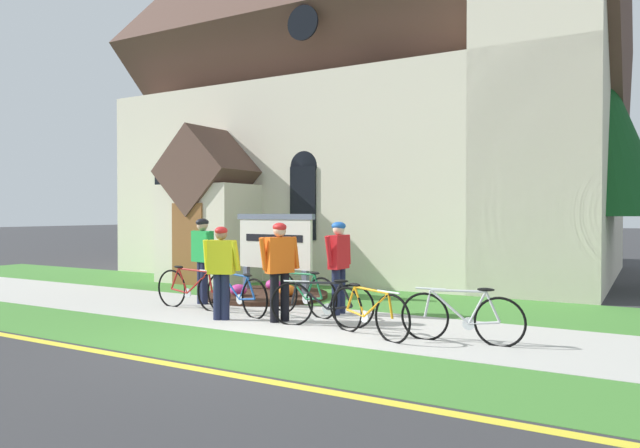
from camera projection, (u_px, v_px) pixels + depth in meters
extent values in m
plane|color=#333335|center=(362.00, 305.00, 11.63)|extent=(140.00, 140.00, 0.00)
cube|color=#B7B5AD|center=(187.00, 308.00, 11.27)|extent=(32.00, 2.73, 0.01)
cube|color=#427F33|center=(90.00, 327.00, 9.33)|extent=(32.00, 1.77, 0.01)
cube|color=#427F33|center=(271.00, 291.00, 13.74)|extent=(24.00, 2.96, 0.01)
cube|color=yellow|center=(31.00, 339.00, 8.43)|extent=(28.00, 0.16, 0.01)
cube|color=beige|center=(378.00, 186.00, 19.05)|extent=(13.91, 9.42, 5.47)
cube|color=brown|center=(379.00, 47.00, 18.96)|extent=(14.41, 9.59, 9.59)
cube|color=beige|center=(542.00, 25.00, 13.29)|extent=(2.72, 2.72, 12.34)
cube|color=beige|center=(208.00, 233.00, 15.55)|extent=(2.40, 1.60, 2.60)
cube|color=brown|center=(208.00, 172.00, 15.52)|extent=(2.40, 1.80, 2.40)
cube|color=brown|center=(187.00, 244.00, 14.84)|extent=(1.00, 0.06, 2.10)
cube|color=black|center=(165.00, 205.00, 17.38)|extent=(0.76, 0.06, 1.90)
cone|color=black|center=(165.00, 173.00, 17.36)|extent=(0.80, 0.06, 0.80)
cube|color=black|center=(303.00, 203.00, 14.95)|extent=(0.76, 0.06, 1.90)
cone|color=black|center=(303.00, 166.00, 14.93)|extent=(0.80, 0.06, 0.80)
cylinder|color=black|center=(303.00, 23.00, 14.87)|extent=(0.90, 0.06, 0.90)
cube|color=slate|center=(246.00, 279.00, 13.44)|extent=(0.12, 0.12, 0.61)
cube|color=slate|center=(305.00, 285.00, 12.48)|extent=(0.12, 0.12, 0.61)
cube|color=silver|center=(275.00, 244.00, 12.95)|extent=(2.01, 0.24, 1.10)
cube|color=slate|center=(275.00, 217.00, 12.93)|extent=(2.13, 0.29, 0.12)
cube|color=black|center=(273.00, 238.00, 12.91)|extent=(1.60, 0.14, 0.16)
cylinder|color=#382319|center=(266.00, 295.00, 12.67)|extent=(2.71, 2.71, 0.10)
ellipsoid|color=orange|center=(287.00, 290.00, 12.16)|extent=(0.36, 0.36, 0.24)
ellipsoid|color=#CC338C|center=(274.00, 284.00, 13.17)|extent=(0.36, 0.36, 0.24)
ellipsoid|color=#CC338C|center=(238.00, 290.00, 12.23)|extent=(0.36, 0.36, 0.24)
torus|color=black|center=(352.00, 307.00, 9.25)|extent=(0.71, 0.23, 0.73)
torus|color=black|center=(292.00, 304.00, 9.50)|extent=(0.71, 0.23, 0.73)
cylinder|color=black|center=(312.00, 296.00, 9.41)|extent=(0.54, 0.18, 0.44)
cylinder|color=black|center=(319.00, 283.00, 9.38)|extent=(0.73, 0.23, 0.05)
cylinder|color=black|center=(334.00, 296.00, 9.32)|extent=(0.25, 0.10, 0.45)
cylinder|color=black|center=(340.00, 308.00, 9.30)|extent=(0.40, 0.14, 0.09)
cylinder|color=black|center=(347.00, 295.00, 9.27)|extent=(0.22, 0.09, 0.39)
cylinder|color=black|center=(294.00, 293.00, 9.49)|extent=(0.12, 0.07, 0.37)
ellipsoid|color=black|center=(341.00, 281.00, 9.29)|extent=(0.25, 0.14, 0.05)
cylinder|color=silver|center=(297.00, 281.00, 9.47)|extent=(0.43, 0.14, 0.03)
cylinder|color=silver|center=(328.00, 309.00, 9.35)|extent=(0.18, 0.07, 0.18)
torus|color=black|center=(255.00, 299.00, 10.12)|extent=(0.71, 0.22, 0.72)
torus|color=black|center=(219.00, 293.00, 10.88)|extent=(0.71, 0.22, 0.72)
cylinder|color=#194CA5|center=(230.00, 285.00, 10.62)|extent=(0.57, 0.19, 0.48)
cylinder|color=#194CA5|center=(234.00, 274.00, 10.53)|extent=(0.78, 0.24, 0.06)
cylinder|color=#194CA5|center=(244.00, 288.00, 10.34)|extent=(0.27, 0.10, 0.44)
cylinder|color=#194CA5|center=(247.00, 299.00, 10.27)|extent=(0.43, 0.15, 0.09)
cylinder|color=#194CA5|center=(251.00, 288.00, 10.18)|extent=(0.23, 0.09, 0.39)
cylinder|color=#194CA5|center=(220.00, 283.00, 10.85)|extent=(0.13, 0.07, 0.40)
ellipsoid|color=black|center=(248.00, 275.00, 10.25)|extent=(0.25, 0.14, 0.05)
cylinder|color=silver|center=(221.00, 271.00, 10.81)|extent=(0.43, 0.14, 0.03)
cylinder|color=silver|center=(240.00, 299.00, 10.42)|extent=(0.18, 0.07, 0.18)
torus|color=black|center=(500.00, 322.00, 7.97)|extent=(0.71, 0.10, 0.71)
torus|color=black|center=(425.00, 317.00, 8.41)|extent=(0.71, 0.10, 0.71)
cylinder|color=#B7B7BC|center=(449.00, 307.00, 8.26)|extent=(0.57, 0.09, 0.47)
cylinder|color=#B7B7BC|center=(458.00, 291.00, 8.21)|extent=(0.78, 0.11, 0.06)
cylinder|color=#B7B7BC|center=(477.00, 308.00, 8.10)|extent=(0.27, 0.06, 0.48)
cylinder|color=#B7B7BC|center=(484.00, 323.00, 8.06)|extent=(0.43, 0.08, 0.09)
cylinder|color=#B7B7BC|center=(493.00, 307.00, 8.01)|extent=(0.22, 0.06, 0.43)
cylinder|color=#B7B7BC|center=(428.00, 303.00, 8.39)|extent=(0.12, 0.05, 0.40)
ellipsoid|color=black|center=(486.00, 290.00, 8.04)|extent=(0.25, 0.10, 0.05)
cylinder|color=silver|center=(431.00, 289.00, 8.37)|extent=(0.44, 0.07, 0.03)
cylinder|color=silver|center=(469.00, 324.00, 8.15)|extent=(0.18, 0.04, 0.18)
torus|color=black|center=(172.00, 289.00, 11.38)|extent=(0.75, 0.06, 0.75)
torus|color=black|center=(212.00, 293.00, 10.81)|extent=(0.75, 0.06, 0.75)
cylinder|color=#A51E19|center=(198.00, 283.00, 11.00)|extent=(0.58, 0.06, 0.46)
cylinder|color=#A51E19|center=(193.00, 270.00, 11.06)|extent=(0.79, 0.06, 0.06)
cylinder|color=#A51E19|center=(183.00, 281.00, 11.21)|extent=(0.27, 0.05, 0.48)
cylinder|color=#A51E19|center=(179.00, 291.00, 11.26)|extent=(0.43, 0.05, 0.09)
cylinder|color=#A51E19|center=(175.00, 279.00, 11.32)|extent=(0.22, 0.04, 0.43)
cylinder|color=#A51E19|center=(210.00, 282.00, 10.83)|extent=(0.12, 0.04, 0.39)
ellipsoid|color=black|center=(179.00, 267.00, 11.27)|extent=(0.24, 0.09, 0.05)
cylinder|color=silver|center=(209.00, 271.00, 10.85)|extent=(0.44, 0.04, 0.03)
cylinder|color=silver|center=(187.00, 293.00, 11.15)|extent=(0.18, 0.03, 0.18)
torus|color=black|center=(322.00, 298.00, 10.09)|extent=(0.73, 0.23, 0.75)
torus|color=black|center=(284.00, 293.00, 10.81)|extent=(0.73, 0.23, 0.75)
cylinder|color=#19723F|center=(296.00, 286.00, 10.56)|extent=(0.54, 0.18, 0.46)
cylinder|color=#19723F|center=(300.00, 274.00, 10.48)|extent=(0.73, 0.23, 0.06)
cylinder|color=#19723F|center=(310.00, 287.00, 10.30)|extent=(0.25, 0.10, 0.47)
cylinder|color=#19723F|center=(314.00, 299.00, 10.24)|extent=(0.40, 0.14, 0.09)
cylinder|color=#19723F|center=(318.00, 286.00, 10.15)|extent=(0.22, 0.09, 0.42)
cylinder|color=#19723F|center=(285.00, 283.00, 10.78)|extent=(0.12, 0.07, 0.39)
ellipsoid|color=black|center=(315.00, 273.00, 10.21)|extent=(0.25, 0.14, 0.05)
cylinder|color=silver|center=(287.00, 272.00, 10.74)|extent=(0.43, 0.14, 0.03)
cylinder|color=silver|center=(306.00, 299.00, 10.38)|extent=(0.18, 0.07, 0.18)
torus|color=black|center=(347.00, 310.00, 9.01)|extent=(0.68, 0.31, 0.72)
torus|color=black|center=(392.00, 319.00, 8.23)|extent=(0.68, 0.31, 0.72)
cylinder|color=orange|center=(376.00, 305.00, 8.49)|extent=(0.51, 0.24, 0.43)
cylinder|color=orange|center=(371.00, 290.00, 8.57)|extent=(0.69, 0.31, 0.06)
cylinder|color=orange|center=(359.00, 301.00, 8.78)|extent=(0.25, 0.13, 0.44)
cylinder|color=orange|center=(356.00, 313.00, 8.86)|extent=(0.38, 0.19, 0.09)
cylinder|color=orange|center=(351.00, 298.00, 8.94)|extent=(0.21, 0.11, 0.39)
cylinder|color=orange|center=(390.00, 306.00, 8.26)|extent=(0.12, 0.08, 0.36)
ellipsoid|color=black|center=(355.00, 285.00, 8.86)|extent=(0.25, 0.17, 0.05)
cylinder|color=silver|center=(389.00, 292.00, 8.28)|extent=(0.42, 0.19, 0.03)
cylinder|color=silver|center=(364.00, 317.00, 8.70)|extent=(0.17, 0.09, 0.18)
cylinder|color=black|center=(285.00, 297.00, 9.83)|extent=(0.15, 0.15, 0.83)
cylinder|color=black|center=(274.00, 298.00, 9.72)|extent=(0.15, 0.15, 0.83)
cube|color=#E55914|center=(280.00, 255.00, 9.76)|extent=(0.39, 0.51, 0.61)
sphere|color=tan|center=(280.00, 231.00, 9.75)|extent=(0.22, 0.22, 0.22)
ellipsoid|color=red|center=(280.00, 227.00, 9.75)|extent=(0.34, 0.32, 0.15)
cylinder|color=#E55914|center=(295.00, 253.00, 9.88)|extent=(0.09, 0.19, 0.55)
cylinder|color=#E55914|center=(263.00, 254.00, 9.64)|extent=(0.09, 0.20, 0.55)
cylinder|color=#191E38|center=(225.00, 297.00, 9.95)|extent=(0.15, 0.15, 0.80)
cylinder|color=#191E38|center=(218.00, 297.00, 9.96)|extent=(0.15, 0.15, 0.80)
cube|color=yellow|center=(221.00, 257.00, 9.94)|extent=(0.49, 0.36, 0.58)
sphere|color=#936B51|center=(221.00, 234.00, 9.93)|extent=(0.21, 0.21, 0.21)
ellipsoid|color=red|center=(221.00, 231.00, 9.93)|extent=(0.30, 0.32, 0.14)
cylinder|color=yellow|center=(236.00, 256.00, 9.87)|extent=(0.09, 0.20, 0.53)
cylinder|color=yellow|center=(206.00, 255.00, 10.01)|extent=(0.09, 0.14, 0.53)
cylinder|color=#191E38|center=(201.00, 283.00, 11.74)|extent=(0.15, 0.15, 0.86)
cylinder|color=#191E38|center=(204.00, 283.00, 11.66)|extent=(0.15, 0.15, 0.86)
cube|color=green|center=(202.00, 246.00, 11.69)|extent=(0.51, 0.29, 0.63)
sphere|color=tan|center=(202.00, 225.00, 11.68)|extent=(0.22, 0.22, 0.22)
ellipsoid|color=black|center=(202.00, 222.00, 11.68)|extent=(0.28, 0.32, 0.16)
cylinder|color=green|center=(195.00, 244.00, 11.90)|extent=(0.09, 0.18, 0.57)
cylinder|color=green|center=(210.00, 245.00, 11.46)|extent=(0.09, 0.23, 0.57)
cylinder|color=#191E38|center=(336.00, 292.00, 10.41)|extent=(0.15, 0.15, 0.83)
cylinder|color=#191E38|center=(341.00, 291.00, 10.60)|extent=(0.15, 0.15, 0.83)
cube|color=red|center=(339.00, 252.00, 10.49)|extent=(0.21, 0.47, 0.61)
sphere|color=beige|center=(339.00, 229.00, 10.48)|extent=(0.22, 0.22, 0.22)
ellipsoid|color=#1E59B2|center=(339.00, 226.00, 10.48)|extent=(0.27, 0.23, 0.15)
cylinder|color=red|center=(329.00, 251.00, 10.26)|extent=(0.09, 0.22, 0.55)
cylinder|color=red|center=(348.00, 249.00, 10.71)|extent=(0.09, 0.12, 0.55)
cylinder|color=#4C3823|center=(594.00, 252.00, 14.08)|extent=(0.35, 0.35, 1.77)
cone|color=#14471E|center=(595.00, 129.00, 14.03)|extent=(3.31, 3.31, 4.19)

